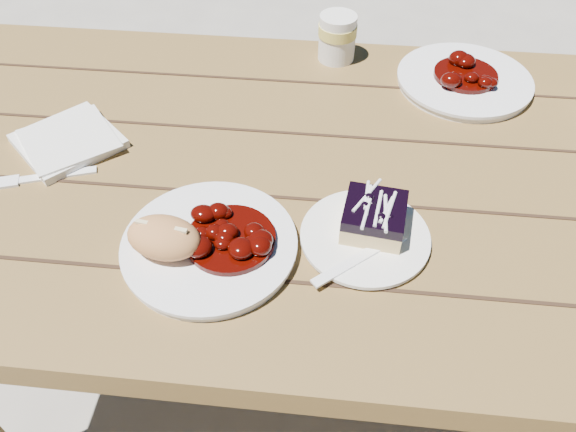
# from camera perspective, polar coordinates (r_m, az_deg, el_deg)

# --- Properties ---
(ground) EXTENTS (60.00, 60.00, 0.00)m
(ground) POSITION_cam_1_polar(r_m,az_deg,el_deg) (1.54, 11.22, -17.02)
(ground) COLOR gray
(ground) RESTS_ON ground
(picnic_table) EXTENTS (2.00, 1.55, 0.75)m
(picnic_table) POSITION_cam_1_polar(r_m,az_deg,el_deg) (1.06, 15.72, -2.53)
(picnic_table) COLOR brown
(picnic_table) RESTS_ON ground
(main_plate) EXTENTS (0.24, 0.24, 0.02)m
(main_plate) POSITION_cam_1_polar(r_m,az_deg,el_deg) (0.80, -7.96, -3.06)
(main_plate) COLOR white
(main_plate) RESTS_ON picnic_table
(goulash_stew) EXTENTS (0.13, 0.13, 0.04)m
(goulash_stew) POSITION_cam_1_polar(r_m,az_deg,el_deg) (0.77, -5.93, -1.58)
(goulash_stew) COLOR #390502
(goulash_stew) RESTS_ON main_plate
(bread_roll) EXTENTS (0.11, 0.08, 0.05)m
(bread_roll) POSITION_cam_1_polar(r_m,az_deg,el_deg) (0.77, -12.49, -2.15)
(bread_roll) COLOR #C7864C
(bread_roll) RESTS_ON main_plate
(dessert_plate) EXTENTS (0.18, 0.18, 0.01)m
(dessert_plate) POSITION_cam_1_polar(r_m,az_deg,el_deg) (0.81, 7.81, -2.18)
(dessert_plate) COLOR white
(dessert_plate) RESTS_ON picnic_table
(blueberry_cake) EXTENTS (0.10, 0.10, 0.05)m
(blueberry_cake) POSITION_cam_1_polar(r_m,az_deg,el_deg) (0.80, 8.73, -0.08)
(blueberry_cake) COLOR #E4C37C
(blueberry_cake) RESTS_ON dessert_plate
(fork_dessert) EXTENTS (0.14, 0.12, 0.00)m
(fork_dessert) POSITION_cam_1_polar(r_m,az_deg,el_deg) (0.77, 6.33, -4.77)
(fork_dessert) COLOR white
(fork_dessert) RESTS_ON dessert_plate
(napkin_stack) EXTENTS (0.21, 0.21, 0.01)m
(napkin_stack) POSITION_cam_1_polar(r_m,az_deg,el_deg) (1.03, -21.42, 7.10)
(napkin_stack) COLOR white
(napkin_stack) RESTS_ON picnic_table
(fork_table) EXTENTS (0.16, 0.08, 0.00)m
(fork_table) POSITION_cam_1_polar(r_m,az_deg,el_deg) (0.98, -22.46, 3.86)
(fork_table) COLOR white
(fork_table) RESTS_ON picnic_table
(second_plate) EXTENTS (0.25, 0.25, 0.02)m
(second_plate) POSITION_cam_1_polar(r_m,az_deg,el_deg) (1.16, 17.44, 12.96)
(second_plate) COLOR white
(second_plate) RESTS_ON picnic_table
(second_stew) EXTENTS (0.12, 0.12, 0.04)m
(second_stew) POSITION_cam_1_polar(r_m,az_deg,el_deg) (1.14, 17.76, 14.16)
(second_stew) COLOR #390502
(second_stew) RESTS_ON second_plate
(second_cup) EXTENTS (0.07, 0.07, 0.09)m
(second_cup) POSITION_cam_1_polar(r_m,az_deg,el_deg) (1.17, 5.02, 17.61)
(second_cup) COLOR white
(second_cup) RESTS_ON picnic_table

